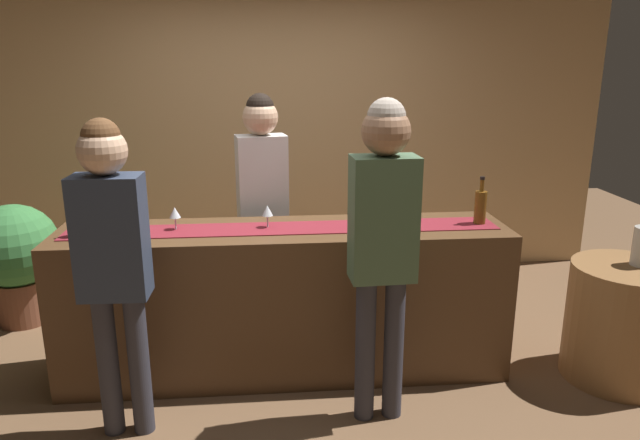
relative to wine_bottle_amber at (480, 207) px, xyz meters
name	(u,v)px	position (x,y,z in m)	size (l,w,h in m)	color
ground_plane	(286,368)	(-1.23, 0.01, -1.06)	(10.00, 10.00, 0.00)	brown
back_wall	(276,116)	(-1.23, 1.91, 0.39)	(6.00, 0.12, 2.90)	tan
bar_counter	(285,301)	(-1.23, 0.01, -0.59)	(2.76, 0.60, 0.95)	#543821
counter_runner_cloth	(284,228)	(-1.23, 0.01, -0.11)	(2.63, 0.28, 0.01)	maroon
wine_bottle_amber	(480,207)	(0.00, 0.00, 0.00)	(0.07, 0.07, 0.30)	brown
wine_bottle_green	(84,218)	(-2.38, -0.05, 0.00)	(0.07, 0.07, 0.30)	#194723
wine_bottle_clear	(110,217)	(-2.24, -0.04, 0.00)	(0.07, 0.07, 0.30)	#B2C6C1
wine_glass_near_customer	(175,213)	(-1.88, 0.04, -0.01)	(0.07, 0.07, 0.14)	silver
wine_glass_mid_counter	(267,211)	(-1.32, 0.03, -0.01)	(0.07, 0.07, 0.14)	silver
wine_glass_far_end	(405,211)	(-0.48, -0.02, -0.01)	(0.07, 0.07, 0.14)	silver
bartender	(262,189)	(-1.36, 0.59, 0.01)	(0.37, 0.26, 1.73)	#26262B
customer_sipping	(383,228)	(-0.73, -0.56, 0.05)	(0.35, 0.25, 1.78)	#33333D
customer_browsing	(112,248)	(-2.10, -0.58, -0.02)	(0.35, 0.24, 1.69)	#33333D
round_side_table	(623,323)	(0.86, -0.28, -0.69)	(0.68, 0.68, 0.74)	olive
potted_plant_tall	(16,255)	(-3.21, 0.91, -0.53)	(0.63, 0.63, 0.92)	brown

